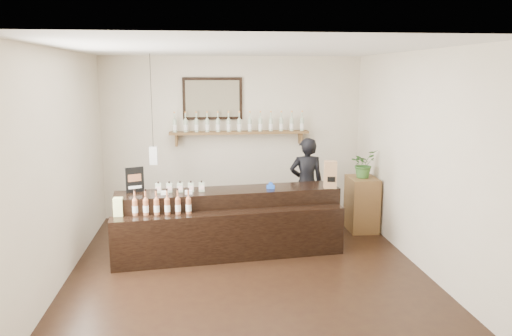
% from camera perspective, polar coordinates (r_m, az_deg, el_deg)
% --- Properties ---
extents(ground, '(5.00, 5.00, 0.00)m').
position_cam_1_polar(ground, '(6.69, -1.11, -11.21)').
color(ground, black).
rests_on(ground, ground).
extents(room_shell, '(5.00, 5.00, 5.00)m').
position_cam_1_polar(room_shell, '(6.26, -1.17, 3.40)').
color(room_shell, beige).
rests_on(room_shell, ground).
extents(back_wall_decor, '(2.66, 0.96, 1.69)m').
position_cam_1_polar(back_wall_decor, '(8.60, -3.56, 5.72)').
color(back_wall_decor, brown).
rests_on(back_wall_decor, ground).
extents(counter, '(3.20, 1.19, 1.03)m').
position_cam_1_polar(counter, '(7.09, -3.12, -6.39)').
color(counter, black).
rests_on(counter, ground).
extents(promo_sign, '(0.24, 0.12, 0.35)m').
position_cam_1_polar(promo_sign, '(7.08, -13.68, -1.33)').
color(promo_sign, black).
rests_on(promo_sign, counter).
extents(paper_bag, '(0.20, 0.16, 0.39)m').
position_cam_1_polar(paper_bag, '(7.22, 8.48, -0.75)').
color(paper_bag, '#9F754D').
rests_on(paper_bag, counter).
extents(tape_dispenser, '(0.12, 0.07, 0.10)m').
position_cam_1_polar(tape_dispenser, '(7.13, 1.69, -2.08)').
color(tape_dispenser, blue).
rests_on(tape_dispenser, counter).
extents(side_cabinet, '(0.44, 0.60, 0.87)m').
position_cam_1_polar(side_cabinet, '(8.25, 11.98, -4.02)').
color(side_cabinet, brown).
rests_on(side_cabinet, ground).
extents(potted_plant, '(0.53, 0.52, 0.44)m').
position_cam_1_polar(potted_plant, '(8.11, 12.16, 0.47)').
color(potted_plant, '#366528').
rests_on(potted_plant, side_cabinet).
extents(shopkeeper, '(0.63, 0.43, 1.70)m').
position_cam_1_polar(shopkeeper, '(8.08, 5.78, -1.10)').
color(shopkeeper, black).
rests_on(shopkeeper, ground).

